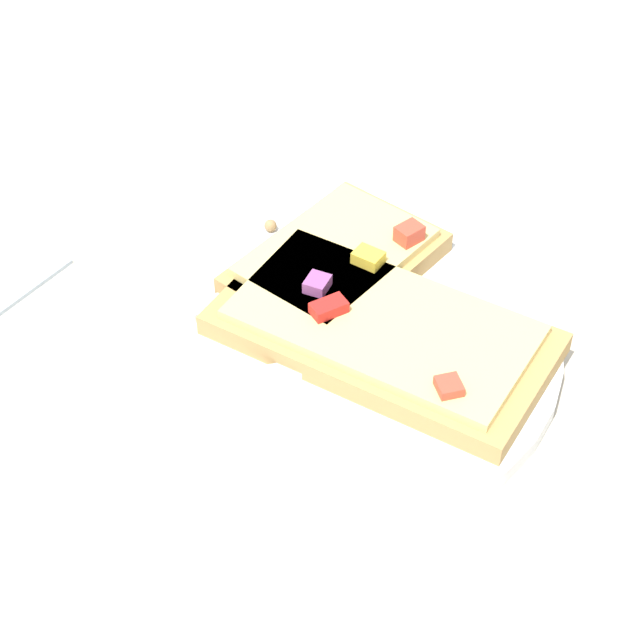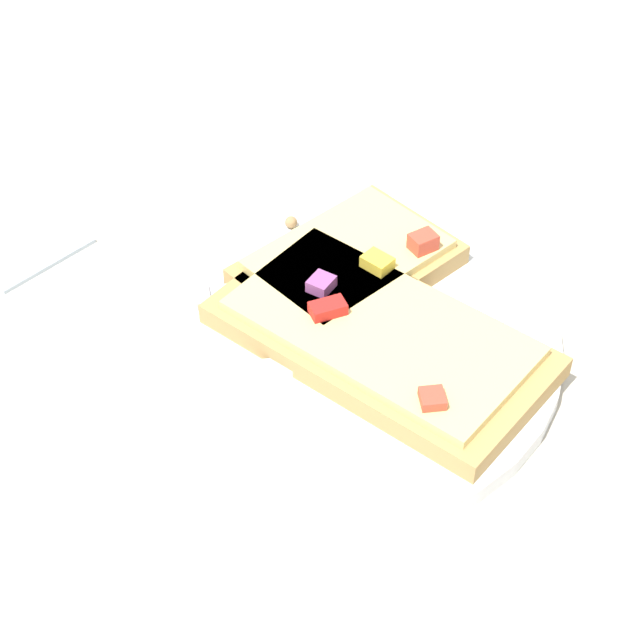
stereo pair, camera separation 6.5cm
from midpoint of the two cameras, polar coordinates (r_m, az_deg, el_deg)
ground_plane at (r=0.66m, az=2.79°, el=-1.51°), size 4.00×4.00×0.00m
plate at (r=0.66m, az=2.81°, el=-1.14°), size 0.30×0.30×0.01m
fork at (r=0.63m, az=1.50°, el=-2.66°), size 0.15×0.18×0.01m
knife at (r=0.67m, az=-2.43°, el=1.16°), size 0.14×0.19×0.01m
pizza_slice_main at (r=0.64m, az=6.12°, el=-1.02°), size 0.21×0.12×0.03m
pizza_slice_corner at (r=0.69m, az=4.25°, el=2.94°), size 0.10×0.14×0.03m
crumb_scatter at (r=0.72m, az=1.49°, el=4.71°), size 0.03×0.01×0.01m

